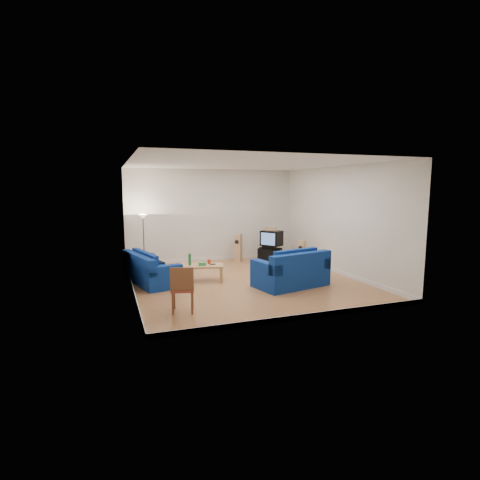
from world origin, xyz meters
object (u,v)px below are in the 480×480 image
object	(u,v)px
coffee_table	(200,267)
television	(272,238)
sofa_three_seat	(149,272)
tv_stand	(270,255)
sofa_loveseat	(292,273)

from	to	relation	value
coffee_table	television	bearing A→B (deg)	30.71
coffee_table	television	world-z (taller)	television
sofa_three_seat	coffee_table	world-z (taller)	sofa_three_seat
coffee_table	tv_stand	distance (m)	3.43
coffee_table	television	xyz separation A→B (m)	(2.95, 1.75, 0.44)
coffee_table	television	distance (m)	3.45
sofa_three_seat	sofa_loveseat	bearing A→B (deg)	50.12
coffee_table	sofa_three_seat	bearing A→B (deg)	168.54
sofa_loveseat	television	xyz separation A→B (m)	(0.82, 3.12, 0.49)
coffee_table	tv_stand	xyz separation A→B (m)	(2.92, 1.81, -0.16)
television	tv_stand	bearing A→B (deg)	172.27
tv_stand	television	xyz separation A→B (m)	(0.03, -0.06, 0.60)
sofa_three_seat	television	distance (m)	4.58
sofa_three_seat	sofa_loveseat	distance (m)	3.85
sofa_loveseat	tv_stand	bearing A→B (deg)	63.28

